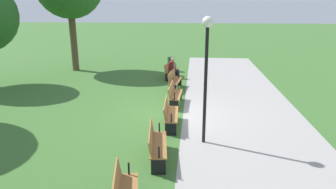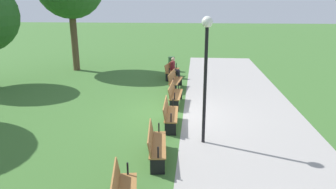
{
  "view_description": "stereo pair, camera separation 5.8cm",
  "coord_description": "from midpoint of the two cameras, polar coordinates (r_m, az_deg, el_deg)",
  "views": [
    {
      "loc": [
        11.3,
        0.73,
        4.16
      ],
      "look_at": [
        -0.0,
        -0.26,
        0.8
      ],
      "focal_mm": 32.73,
      "sensor_mm": 36.0,
      "label": 1
    },
    {
      "loc": [
        11.29,
        0.79,
        4.16
      ],
      "look_at": [
        -0.0,
        -0.26,
        0.8
      ],
      "focal_mm": 32.73,
      "sensor_mm": 36.0,
      "label": 2
    }
  ],
  "objects": [
    {
      "name": "bench_3",
      "position": [
        10.76,
        0.17,
        -3.55
      ],
      "size": [
        1.73,
        0.53,
        0.89
      ],
      "rotation": [
        0.0,
        0.0,
        0.04
      ],
      "color": "#996633",
      "rests_on": "ground"
    },
    {
      "name": "bench_0",
      "position": [
        17.82,
        0.46,
        4.56
      ],
      "size": [
        1.77,
        0.77,
        0.89
      ],
      "rotation": [
        0.0,
        0.0,
        -0.18
      ],
      "color": "#996633",
      "rests_on": "ground"
    },
    {
      "name": "bench_2",
      "position": [
        13.08,
        1.08,
        0.12
      ],
      "size": [
        1.73,
        0.53,
        0.89
      ],
      "rotation": [
        0.0,
        0.0,
        -0.04
      ],
      "color": "#996633",
      "rests_on": "ground"
    },
    {
      "name": "bench_1",
      "position": [
        15.44,
        1.05,
        2.68
      ],
      "size": [
        1.75,
        0.66,
        0.89
      ],
      "rotation": [
        0.0,
        0.0,
        -0.11
      ],
      "color": "#996633",
      "rests_on": "ground"
    },
    {
      "name": "path_paving",
      "position": [
        12.18,
        13.68,
        -3.94
      ],
      "size": [
        26.67,
        4.63,
        0.01
      ],
      "primitive_type": "cube",
      "color": "#A39E99",
      "rests_on": "ground"
    },
    {
      "name": "ground_plane",
      "position": [
        12.06,
        1.09,
        -3.68
      ],
      "size": [
        120.0,
        120.0,
        0.0
      ],
      "primitive_type": "plane",
      "color": "#3D6B2D"
    },
    {
      "name": "person_seated",
      "position": [
        17.87,
        1.0,
        5.13
      ],
      "size": [
        0.39,
        0.56,
        1.2
      ],
      "rotation": [
        0.0,
        0.0,
        -0.18
      ],
      "color": "maroon",
      "rests_on": "ground"
    },
    {
      "name": "lamp_post",
      "position": [
        8.98,
        6.99,
        6.95
      ],
      "size": [
        0.32,
        0.32,
        3.84
      ],
      "color": "black",
      "rests_on": "ground"
    },
    {
      "name": "bench_4",
      "position": [
        8.53,
        -2.43,
        -9.12
      ],
      "size": [
        1.75,
        0.66,
        0.89
      ],
      "rotation": [
        0.0,
        0.0,
        0.11
      ],
      "color": "#996633",
      "rests_on": "ground"
    },
    {
      "name": "trash_bin",
      "position": [
        19.78,
        0.42,
        5.72
      ],
      "size": [
        0.41,
        0.41,
        0.92
      ],
      "primitive_type": "cylinder",
      "color": "#2D512D",
      "rests_on": "ground"
    }
  ]
}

